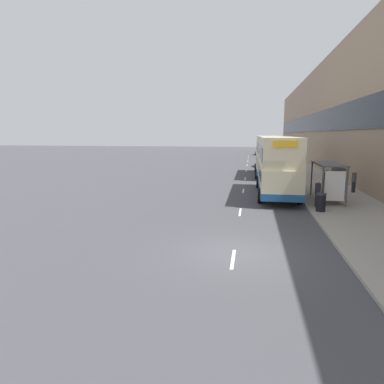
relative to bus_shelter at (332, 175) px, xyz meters
The scene contains 21 objects.
ground_plane 12.28m from the bus_shelter, 118.41° to the right, with size 220.00×220.00×0.00m, color #424247.
pavement 27.90m from the bus_shelter, 88.50° to the left, with size 5.00×93.00×0.14m.
terrace_facade 28.65m from the bus_shelter, 80.38° to the left, with size 3.10×93.00×13.56m.
lane_mark_0 12.86m from the bus_shelter, 116.97° to the right, with size 0.12×2.00×0.01m.
lane_mark_1 7.07m from the bus_shelter, 147.89° to the right, with size 0.12×2.00×0.01m.
lane_mark_2 7.32m from the bus_shelter, 144.63° to the left, with size 0.12×2.00×0.01m.
lane_mark_3 13.28m from the bus_shelter, 116.03° to the left, with size 0.12×2.00×0.01m.
lane_mark_4 20.46m from the bus_shelter, 106.46° to the left, with size 0.12×2.00×0.01m.
lane_mark_5 27.93m from the bus_shelter, 101.96° to the left, with size 0.12×2.00×0.01m.
lane_mark_6 35.50m from the bus_shelter, 99.37° to the left, with size 0.12×2.00×0.01m.
lane_mark_7 43.13m from the bus_shelter, 97.70° to the left, with size 0.12×2.00×0.01m.
lane_mark_8 50.78m from the bus_shelter, 96.53° to the left, with size 0.12×2.00×0.01m.
bus_shelter is the anchor object (origin of this frame).
double_decker_bus_near 4.14m from the bus_shelter, 143.19° to the left, with size 2.85×10.28×4.30m.
double_decker_bus_ahead 15.41m from the bus_shelter, 102.60° to the left, with size 2.85×10.27×4.30m.
car_0 53.15m from the bus_shelter, 93.71° to the left, with size 1.95×4.30×1.68m.
car_1 25.68m from the bus_shelter, 97.67° to the left, with size 2.04×4.21×1.78m.
pedestrian_at_shelter 2.59m from the bus_shelter, 119.96° to the right, with size 0.33×0.33×1.68m.
pedestrian_1 4.77m from the bus_shelter, 58.00° to the left, with size 0.34×0.34×1.70m.
pedestrian_2 2.93m from the bus_shelter, 85.07° to the left, with size 0.36×0.36×1.83m.
litter_bin 3.64m from the bus_shelter, 110.84° to the right, with size 0.55×0.55×1.05m.
Camera 1 is at (0.55, -12.66, 4.52)m, focal length 32.00 mm.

